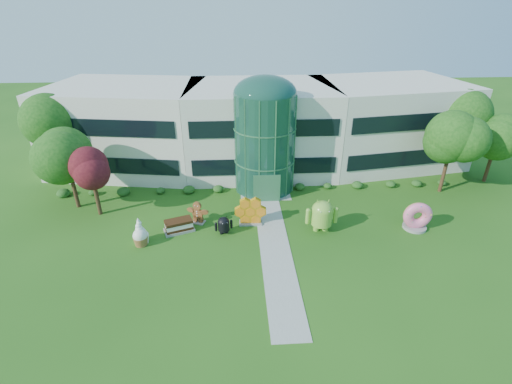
{
  "coord_description": "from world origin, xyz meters",
  "views": [
    {
      "loc": [
        -2.98,
        -22.66,
        17.62
      ],
      "look_at": [
        -1.22,
        6.0,
        2.6
      ],
      "focal_mm": 26.0,
      "sensor_mm": 36.0,
      "label": 1
    }
  ],
  "objects_px": {
    "android_green": "(322,214)",
    "gingerbread": "(198,212)",
    "android_black": "(224,224)",
    "donut": "(417,215)"
  },
  "relations": [
    {
      "from": "android_green",
      "to": "gingerbread",
      "type": "bearing_deg",
      "value": 169.01
    },
    {
      "from": "android_green",
      "to": "gingerbread",
      "type": "xyz_separation_m",
      "value": [
        -10.55,
        1.85,
        -0.58
      ]
    },
    {
      "from": "android_green",
      "to": "donut",
      "type": "bearing_deg",
      "value": -2.46
    },
    {
      "from": "android_black",
      "to": "gingerbread",
      "type": "relative_size",
      "value": 0.8
    },
    {
      "from": "android_green",
      "to": "android_black",
      "type": "distance_m",
      "value": 8.28
    },
    {
      "from": "android_green",
      "to": "donut",
      "type": "relative_size",
      "value": 1.27
    },
    {
      "from": "android_black",
      "to": "donut",
      "type": "distance_m",
      "value": 16.42
    },
    {
      "from": "donut",
      "to": "android_black",
      "type": "bearing_deg",
      "value": -175.74
    },
    {
      "from": "android_black",
      "to": "donut",
      "type": "relative_size",
      "value": 0.71
    },
    {
      "from": "android_black",
      "to": "donut",
      "type": "height_order",
      "value": "donut"
    }
  ]
}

